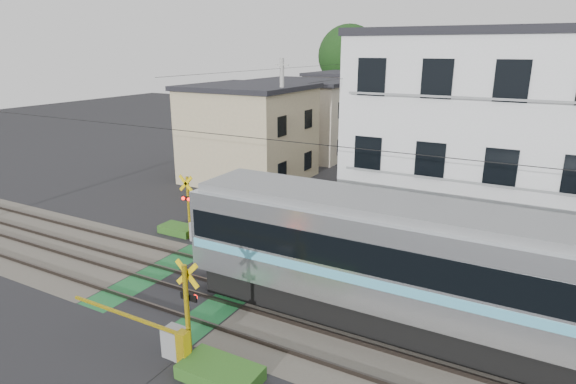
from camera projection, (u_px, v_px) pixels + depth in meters
The scene contains 11 objects.
ground at pixel (191, 285), 18.08m from camera, with size 120.00×120.00×0.00m, color black.
track_bed at pixel (191, 284), 18.07m from camera, with size 120.00×120.00×0.14m.
crossing_signal_near at pixel (176, 337), 13.61m from camera, with size 4.74×0.65×3.09m.
crossing_signal_far at pixel (198, 226), 22.14m from camera, with size 4.74×0.65×3.09m.
apartment_block at pixel (481, 142), 20.77m from camera, with size 10.20×8.36×9.30m.
houses_row at pixel (400, 117), 38.77m from camera, with size 22.07×31.35×6.80m.
tree_hill at pixel (446, 74), 58.06m from camera, with size 40.00×12.46×11.67m.
catenary at pixel (342, 219), 14.27m from camera, with size 60.00×5.04×7.00m.
utility_poles at pixel (373, 109), 36.69m from camera, with size 7.90×42.00×8.00m.
pedestrian at pixel (418, 129), 47.43m from camera, with size 0.63×0.42×1.74m, color black.
weed_patches at pixel (227, 293), 17.14m from camera, with size 10.25×8.80×0.40m.
Camera 1 is at (11.09, -12.51, 8.55)m, focal length 30.00 mm.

